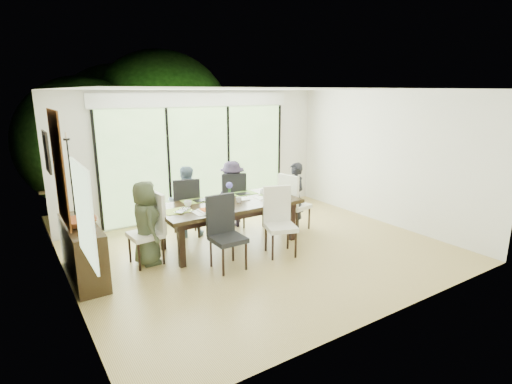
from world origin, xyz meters
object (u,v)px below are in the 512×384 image
table_top (229,204)px  cup_a (188,204)px  person_left_end (146,223)px  person_far_left (186,202)px  chair_near_left (228,233)px  chair_near_right (281,222)px  chair_far_right (232,199)px  cup_b (239,200)px  person_right_end (295,197)px  laptop (186,211)px  bowl (81,222)px  sideboard (83,251)px  vase (230,198)px  cup_c (263,192)px  person_far_right (232,194)px  chair_left_end (145,229)px  chair_right_end (295,201)px  chair_far_left (186,206)px

table_top → cup_a: bearing=167.9°
person_left_end → person_far_left: size_ratio=1.00×
chair_near_left → chair_near_right: bearing=-0.3°
chair_far_right → cup_b: 1.06m
person_right_end → laptop: size_ratio=3.91×
person_left_end → bowl: (-0.94, -0.10, 0.21)m
sideboard → vase: bearing=1.0°
vase → cup_a: bearing=172.4°
table_top → person_far_left: bearing=118.5°
sideboard → bowl: 0.48m
chair_near_left → chair_near_right: (1.00, 0.00, 0.00)m
vase → sideboard: (-2.47, -0.05, -0.43)m
chair_near_left → bowl: chair_near_left is taller
cup_b → cup_c: bearing=17.1°
chair_near_right → person_far_right: bearing=106.7°
bowl → vase: bearing=3.4°
chair_far_right → vase: 0.98m
chair_left_end → person_right_end: (2.98, 0.00, 0.10)m
chair_near_left → cup_b: bearing=49.5°
chair_near_right → person_far_left: 1.95m
person_right_end → cup_a: (-2.18, 0.15, 0.16)m
bowl → sideboard: bearing=90.0°
laptop → cup_a: bearing=18.2°
chair_near_right → cup_a: (-1.20, 1.02, 0.26)m
cup_c → chair_far_right: bearing=108.4°
chair_left_end → cup_a: chair_left_end is taller
cup_b → sideboard: (-2.57, 0.10, -0.41)m
table_top → cup_b: 0.20m
chair_far_right → vase: chair_far_right is taller
person_right_end → person_left_end: bearing=-83.0°
chair_near_left → person_far_left: size_ratio=0.85×
chair_near_right → laptop: bearing=168.7°
chair_left_end → person_left_end: 0.10m
vase → cup_b: vase is taller
person_left_end → chair_near_right: bearing=-111.0°
chair_near_left → chair_far_right: bearing=58.3°
chair_right_end → laptop: 2.36m
person_far_right → laptop: bearing=38.4°
chair_far_left → person_far_right: 1.01m
person_far_left → person_far_right: size_ratio=1.00×
chair_near_right → person_far_left: person_far_left is taller
person_right_end → cup_b: person_right_end is taller
chair_right_end → vase: (-1.45, 0.05, 0.27)m
chair_far_left → person_far_left: person_far_left is taller
chair_near_left → cup_b: chair_near_left is taller
chair_far_left → person_right_end: (1.93, -0.85, 0.10)m
chair_far_left → cup_b: 1.15m
chair_right_end → chair_far_left: (-1.95, 0.85, 0.00)m
chair_far_right → chair_left_end: bearing=40.5°
chair_far_right → cup_a: size_ratio=8.87×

